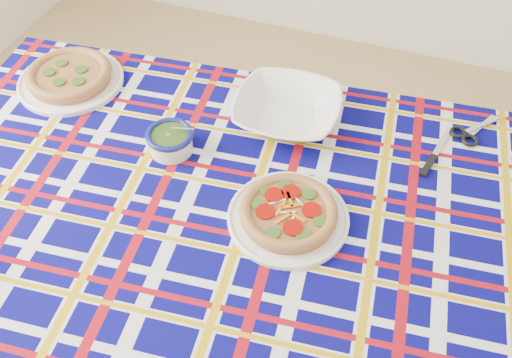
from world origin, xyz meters
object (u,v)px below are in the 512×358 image
(pesto_bowl, at_px, (170,139))
(serving_bowl, at_px, (287,111))
(main_focaccia_plate, at_px, (289,212))
(dining_table, at_px, (222,218))

(pesto_bowl, xyz_separation_m, serving_bowl, (0.22, 0.19, -0.00))
(main_focaccia_plate, relative_size, serving_bowl, 1.03)
(dining_table, relative_size, serving_bowl, 5.83)
(dining_table, distance_m, main_focaccia_plate, 0.18)
(main_focaccia_plate, height_order, pesto_bowl, pesto_bowl)
(dining_table, height_order, serving_bowl, serving_bowl)
(dining_table, height_order, main_focaccia_plate, main_focaccia_plate)
(serving_bowl, bearing_deg, main_focaccia_plate, -71.75)
(dining_table, relative_size, main_focaccia_plate, 5.68)
(main_focaccia_plate, xyz_separation_m, serving_bowl, (-0.10, 0.30, 0.01))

